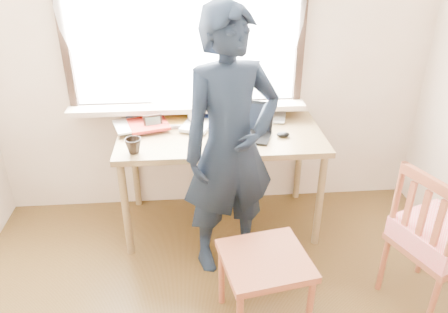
{
  "coord_description": "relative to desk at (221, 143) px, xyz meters",
  "views": [
    {
      "loc": [
        -0.18,
        -1.33,
        2.2
      ],
      "look_at": [
        0.01,
        0.95,
        0.98
      ],
      "focal_mm": 35.0,
      "sensor_mm": 36.0,
      "label": 1
    }
  ],
  "objects": [
    {
      "name": "mouse",
      "position": [
        0.45,
        -0.1,
        0.1
      ],
      "size": [
        0.1,
        0.07,
        0.04
      ],
      "primitive_type": "ellipsoid",
      "color": "black",
      "rests_on": "desk"
    },
    {
      "name": "book_b",
      "position": [
        0.36,
        0.28,
        0.09
      ],
      "size": [
        0.24,
        0.29,
        0.02
      ],
      "primitive_type": "imported",
      "rotation": [
        0.0,
        0.0,
        -0.26
      ],
      "color": "white",
      "rests_on": "desk"
    },
    {
      "name": "room_shell",
      "position": [
        -0.06,
        -1.43,
        0.9
      ],
      "size": [
        3.52,
        4.02,
        2.61
      ],
      "color": "beige",
      "rests_on": "ground"
    },
    {
      "name": "desk",
      "position": [
        0.0,
        0.0,
        0.0
      ],
      "size": [
        1.53,
        0.76,
        0.82
      ],
      "color": "olive",
      "rests_on": "ground"
    },
    {
      "name": "book_a",
      "position": [
        -0.41,
        0.25,
        0.1
      ],
      "size": [
        0.22,
        0.3,
        0.03
      ],
      "primitive_type": "imported",
      "rotation": [
        0.0,
        0.0,
        0.03
      ],
      "color": "white",
      "rests_on": "desk"
    },
    {
      "name": "person",
      "position": [
        0.03,
        -0.43,
        0.18
      ],
      "size": [
        0.78,
        0.63,
        1.84
      ],
      "primitive_type": "imported",
      "rotation": [
        0.0,
        0.0,
        0.33
      ],
      "color": "black",
      "rests_on": "ground"
    },
    {
      "name": "mug_dark",
      "position": [
        -0.62,
        -0.26,
        0.14
      ],
      "size": [
        0.14,
        0.14,
        0.11
      ],
      "primitive_type": "imported",
      "rotation": [
        0.0,
        0.0,
        -0.31
      ],
      "color": "black",
      "rests_on": "desk"
    },
    {
      "name": "desk_clutter",
      "position": [
        -0.39,
        0.2,
        0.11
      ],
      "size": [
        0.8,
        0.49,
        0.05
      ],
      "color": "white",
      "rests_on": "desk"
    },
    {
      "name": "picture_frame",
      "position": [
        -0.51,
        0.1,
        0.14
      ],
      "size": [
        0.14,
        0.05,
        0.11
      ],
      "color": "black",
      "rests_on": "desk"
    },
    {
      "name": "work_chair",
      "position": [
        0.18,
        -1.03,
        -0.31
      ],
      "size": [
        0.56,
        0.55,
        0.5
      ],
      "color": "#A05134",
      "rests_on": "ground"
    },
    {
      "name": "side_chair",
      "position": [
        1.24,
        -0.96,
        -0.22
      ],
      "size": [
        0.57,
        0.59,
        0.99
      ],
      "color": "#A05134",
      "rests_on": "ground"
    },
    {
      "name": "laptop",
      "position": [
        0.2,
        -0.03,
        0.14
      ],
      "size": [
        0.41,
        0.37,
        0.23
      ],
      "color": "black",
      "rests_on": "desk"
    },
    {
      "name": "mug_white",
      "position": [
        -0.18,
        0.21,
        0.14
      ],
      "size": [
        0.15,
        0.15,
        0.1
      ],
      "primitive_type": "imported",
      "rotation": [
        0.0,
        0.0,
        0.12
      ],
      "color": "white",
      "rests_on": "desk"
    }
  ]
}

